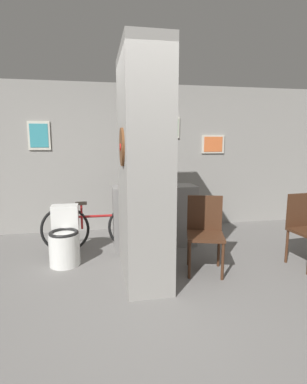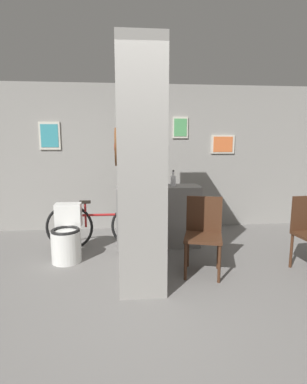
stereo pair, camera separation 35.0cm
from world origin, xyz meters
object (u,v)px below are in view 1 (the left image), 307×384
Objects in this scene: toilet at (65,240)px; bottle_tall at (169,180)px; chair_near_pillar at (205,230)px; bicycle at (99,227)px; chair_by_doorway at (307,226)px.

toilet is 1.74m from bottle_tall.
chair_near_pillar reaches higher than toilet.
toilet is 0.45× the size of bicycle.
toilet is at bearing -139.53° from bicycle.
chair_near_pillar is 1.13m from bottle_tall.
toilet is 3.04× the size of bottle_tall.
chair_by_doorway is at bearing -34.12° from bottle_tall.
bicycle is at bearing 40.47° from toilet.
bottle_tall is (1.53, 0.44, 0.71)m from toilet.
bottle_tall reaches higher than chair_near_pillar.
bicycle is at bearing 160.52° from chair_near_pillar.
chair_near_pillar reaches higher than bicycle.
toilet reaches higher than bicycle.
chair_near_pillar is (1.75, -0.54, 0.21)m from toilet.
chair_near_pillar is at bearing -17.16° from toilet.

